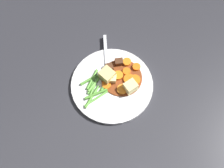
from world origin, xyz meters
TOP-DOWN VIEW (x-y plane):
  - ground_plane at (0.00, 0.00)m, footprint 3.00×3.00m
  - dinner_plate at (0.00, 0.00)m, footprint 0.25×0.25m
  - stew_sauce at (0.04, -0.00)m, footprint 0.13×0.13m
  - carrot_slice_0 at (-0.02, 0.01)m, footprint 0.04×0.04m
  - carrot_slice_1 at (0.09, 0.00)m, footprint 0.03×0.03m
  - carrot_slice_2 at (0.05, -0.02)m, footprint 0.05×0.05m
  - carrot_slice_3 at (0.08, 0.03)m, footprint 0.03×0.03m
  - carrot_slice_4 at (0.03, 0.01)m, footprint 0.04×0.04m
  - carrot_slice_5 at (0.06, 0.01)m, footprint 0.03×0.03m
  - carrot_slice_6 at (0.01, -0.03)m, footprint 0.04×0.04m
  - carrot_slice_7 at (0.06, -0.03)m, footprint 0.05×0.05m
  - potato_chunk_0 at (-0.00, 0.03)m, footprint 0.04×0.05m
  - potato_chunk_1 at (0.03, -0.05)m, footprint 0.04×0.03m
  - potato_chunk_2 at (0.01, 0.01)m, footprint 0.03×0.03m
  - meat_chunk_0 at (0.06, 0.04)m, footprint 0.03×0.03m
  - meat_chunk_1 at (0.02, 0.05)m, footprint 0.03×0.03m
  - green_bean_0 at (-0.05, 0.05)m, footprint 0.06×0.01m
  - green_bean_1 at (-0.07, 0.00)m, footprint 0.07×0.04m
  - green_bean_2 at (-0.06, -0.00)m, footprint 0.07×0.02m
  - green_bean_3 at (-0.04, 0.03)m, footprint 0.07×0.05m
  - green_bean_4 at (-0.07, -0.01)m, footprint 0.08×0.01m
  - green_bean_5 at (-0.04, 0.05)m, footprint 0.07×0.04m
  - green_bean_6 at (-0.05, 0.03)m, footprint 0.05×0.04m
  - green_bean_7 at (-0.05, 0.03)m, footprint 0.05×0.02m
  - green_bean_8 at (-0.01, 0.01)m, footprint 0.07×0.03m
  - fork at (0.03, 0.08)m, footprint 0.11×0.16m

SIDE VIEW (x-z plane):
  - ground_plane at x=0.00m, z-range 0.00..0.00m
  - dinner_plate at x=0.00m, z-range 0.00..0.01m
  - stew_sauce at x=0.04m, z-range 0.01..0.02m
  - fork at x=0.03m, z-range 0.01..0.02m
  - green_bean_4 at x=-0.07m, z-range 0.01..0.02m
  - green_bean_6 at x=-0.05m, z-range 0.01..0.02m
  - green_bean_3 at x=-0.04m, z-range 0.01..0.02m
  - green_bean_1 at x=-0.07m, z-range 0.01..0.02m
  - green_bean_5 at x=-0.04m, z-range 0.01..0.02m
  - green_bean_0 at x=-0.05m, z-range 0.01..0.02m
  - green_bean_8 at x=-0.01m, z-range 0.01..0.02m
  - green_bean_7 at x=-0.05m, z-range 0.01..0.02m
  - carrot_slice_0 at x=-0.02m, z-range 0.01..0.02m
  - green_bean_2 at x=-0.06m, z-range 0.01..0.02m
  - carrot_slice_6 at x=0.01m, z-range 0.01..0.02m
  - carrot_slice_2 at x=0.05m, z-range 0.01..0.02m
  - carrot_slice_5 at x=0.06m, z-range 0.01..0.02m
  - carrot_slice_7 at x=0.06m, z-range 0.01..0.02m
  - carrot_slice_1 at x=0.09m, z-range 0.01..0.02m
  - carrot_slice_4 at x=0.03m, z-range 0.01..0.02m
  - carrot_slice_3 at x=0.08m, z-range 0.01..0.02m
  - meat_chunk_1 at x=0.02m, z-range 0.01..0.03m
  - meat_chunk_0 at x=0.06m, z-range 0.01..0.03m
  - potato_chunk_2 at x=0.01m, z-range 0.01..0.04m
  - potato_chunk_1 at x=0.03m, z-range 0.01..0.05m
  - potato_chunk_0 at x=0.00m, z-range 0.01..0.05m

